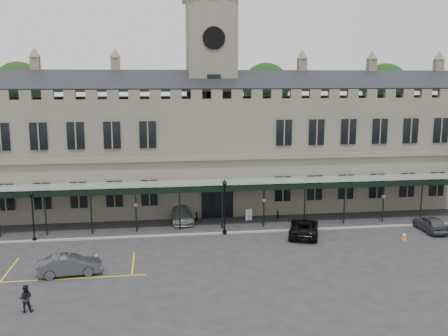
{
  "coord_description": "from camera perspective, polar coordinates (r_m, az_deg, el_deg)",
  "views": [
    {
      "loc": [
        -6.08,
        -37.86,
        13.83
      ],
      "look_at": [
        0.0,
        6.0,
        6.0
      ],
      "focal_mm": 40.0,
      "sensor_mm": 36.0,
      "label": 1
    }
  ],
  "objects": [
    {
      "name": "clock_tower",
      "position": [
        54.2,
        -1.47,
        9.27
      ],
      "size": [
        5.6,
        5.6,
        24.8
      ],
      "color": "#605C50",
      "rests_on": "ground"
    },
    {
      "name": "tree_behind_left",
      "position": [
        64.85,
        -22.36,
        8.39
      ],
      "size": [
        6.0,
        6.0,
        16.0
      ],
      "color": "#332314",
      "rests_on": "ground"
    },
    {
      "name": "bollard_right",
      "position": [
        50.89,
        6.16,
        -5.33
      ],
      "size": [
        0.14,
        0.14,
        0.81
      ],
      "primitive_type": "cylinder",
      "color": "black",
      "rests_on": "ground"
    },
    {
      "name": "tree_behind_right",
      "position": [
        69.69,
        17.89,
        8.72
      ],
      "size": [
        6.0,
        6.0,
        16.0
      ],
      "color": "#332314",
      "rests_on": "ground"
    },
    {
      "name": "lamp_post_left",
      "position": [
        46.05,
        -21.04,
        -4.63
      ],
      "size": [
        0.43,
        0.43,
        4.57
      ],
      "color": "black",
      "rests_on": "ground"
    },
    {
      "name": "tree_behind_mid",
      "position": [
        64.43,
        4.79,
        9.09
      ],
      "size": [
        6.0,
        6.0,
        16.0
      ],
      "color": "#332314",
      "rests_on": "ground"
    },
    {
      "name": "person_b",
      "position": [
        33.28,
        -21.74,
        -13.66
      ],
      "size": [
        0.87,
        0.69,
        1.72
      ],
      "primitive_type": "imported",
      "rotation": [
        0.0,
        0.0,
        3.19
      ],
      "color": "black",
      "rests_on": "ground"
    },
    {
      "name": "car_taxi",
      "position": [
        49.68,
        -4.87,
        -5.31
      ],
      "size": [
        2.24,
        5.06,
        1.44
      ],
      "primitive_type": "imported",
      "rotation": [
        0.0,
        0.0,
        0.04
      ],
      "color": "#919398",
      "rests_on": "ground"
    },
    {
      "name": "bollard_left",
      "position": [
        49.87,
        -3.15,
        -5.54
      ],
      "size": [
        0.16,
        0.16,
        0.93
      ],
      "primitive_type": "cylinder",
      "color": "black",
      "rests_on": "ground"
    },
    {
      "name": "station_building",
      "position": [
        54.61,
        -1.43,
        2.28
      ],
      "size": [
        60.0,
        10.36,
        17.3
      ],
      "color": "#605C50",
      "rests_on": "ground"
    },
    {
      "name": "car_right_a",
      "position": [
        50.2,
        22.55,
        -5.88
      ],
      "size": [
        1.85,
        4.36,
        1.47
      ],
      "primitive_type": "imported",
      "rotation": [
        0.0,
        0.0,
        3.11
      ],
      "color": "#3D4046",
      "rests_on": "ground"
    },
    {
      "name": "kerb",
      "position": [
        45.9,
        0.09,
        -7.43
      ],
      "size": [
        60.0,
        0.4,
        0.12
      ],
      "primitive_type": "cube",
      "color": "gray",
      "rests_on": "ground"
    },
    {
      "name": "traffic_cone",
      "position": [
        46.77,
        19.9,
        -7.33
      ],
      "size": [
        0.46,
        0.46,
        0.74
      ],
      "rotation": [
        0.0,
        0.0,
        -0.3
      ],
      "color": "#F66507",
      "rests_on": "ground"
    },
    {
      "name": "car_van",
      "position": [
        45.77,
        9.12,
        -6.71
      ],
      "size": [
        4.08,
        5.9,
        1.5
      ],
      "primitive_type": "imported",
      "rotation": [
        0.0,
        0.0,
        2.81
      ],
      "color": "black",
      "rests_on": "ground"
    },
    {
      "name": "lamp_post_mid",
      "position": [
        44.99,
        0.07,
        -3.89
      ],
      "size": [
        0.48,
        0.48,
        5.07
      ],
      "color": "black",
      "rests_on": "ground"
    },
    {
      "name": "parking_markings",
      "position": [
        39.7,
        -19.23,
        -10.94
      ],
      "size": [
        16.0,
        6.0,
        0.01
      ],
      "primitive_type": null,
      "color": "gold",
      "rests_on": "ground"
    },
    {
      "name": "ground",
      "position": [
        40.76,
        1.18,
        -9.81
      ],
      "size": [
        140.0,
        140.0,
        0.0
      ],
      "primitive_type": "plane",
      "color": "#272729"
    },
    {
      "name": "car_left_b",
      "position": [
        38.1,
        -17.22,
        -10.54
      ],
      "size": [
        4.64,
        2.14,
        1.47
      ],
      "primitive_type": "imported",
      "rotation": [
        0.0,
        0.0,
        1.7
      ],
      "color": "#3D4046",
      "rests_on": "ground"
    },
    {
      "name": "canopy",
      "position": [
        47.13,
        -0.24,
        -4.0
      ],
      "size": [
        50.0,
        4.1,
        4.3
      ],
      "color": "#8C9E93",
      "rests_on": "ground"
    },
    {
      "name": "sign_board",
      "position": [
        50.04,
        2.84,
        -5.36
      ],
      "size": [
        0.67,
        0.16,
        1.16
      ],
      "rotation": [
        0.0,
        0.0,
        0.17
      ],
      "color": "black",
      "rests_on": "ground"
    }
  ]
}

